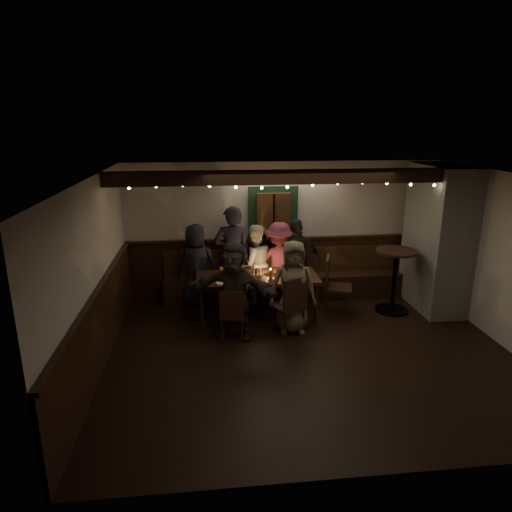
{
  "coord_description": "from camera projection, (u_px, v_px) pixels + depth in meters",
  "views": [
    {
      "loc": [
        -1.47,
        -6.0,
        3.33
      ],
      "look_at": [
        -0.62,
        1.6,
        1.05
      ],
      "focal_mm": 32.0,
      "sensor_mm": 36.0,
      "label": 1
    }
  ],
  "objects": [
    {
      "name": "person_d",
      "position": [
        279.0,
        262.0,
        8.58
      ],
      "size": [
        1.07,
        0.72,
        1.53
      ],
      "primitive_type": "imported",
      "rotation": [
        0.0,
        0.0,
        2.98
      ],
      "color": "brown",
      "rests_on": "ground"
    },
    {
      "name": "room",
      "position": [
        353.0,
        255.0,
        7.98
      ],
      "size": [
        6.02,
        5.01,
        2.62
      ],
      "color": "black",
      "rests_on": "ground"
    },
    {
      "name": "person_b",
      "position": [
        233.0,
        256.0,
        8.38
      ],
      "size": [
        0.69,
        0.46,
        1.87
      ],
      "primitive_type": "imported",
      "rotation": [
        0.0,
        0.0,
        3.13
      ],
      "color": "#231F2D",
      "rests_on": "ground"
    },
    {
      "name": "person_f",
      "position": [
        234.0,
        290.0,
        7.1
      ],
      "size": [
        1.52,
        1.0,
        1.57
      ],
      "primitive_type": "imported",
      "rotation": [
        0.0,
        0.0,
        -0.41
      ],
      "color": "#3C3028",
      "rests_on": "ground"
    },
    {
      "name": "chair_end",
      "position": [
        333.0,
        282.0,
        8.09
      ],
      "size": [
        0.58,
        0.58,
        1.03
      ],
      "color": "black",
      "rests_on": "ground"
    },
    {
      "name": "person_a",
      "position": [
        196.0,
        265.0,
        8.36
      ],
      "size": [
        0.78,
        0.54,
        1.55
      ],
      "primitive_type": "imported",
      "rotation": [
        0.0,
        0.0,
        3.09
      ],
      "color": "black",
      "rests_on": "ground"
    },
    {
      "name": "person_c",
      "position": [
        254.0,
        264.0,
        8.52
      ],
      "size": [
        0.85,
        0.74,
        1.5
      ],
      "primitive_type": "imported",
      "rotation": [
        0.0,
        0.0,
        3.4
      ],
      "color": "beige",
      "rests_on": "ground"
    },
    {
      "name": "chair_near_left",
      "position": [
        232.0,
        312.0,
        7.09
      ],
      "size": [
        0.42,
        0.42,
        0.84
      ],
      "color": "black",
      "rests_on": "ground"
    },
    {
      "name": "high_top",
      "position": [
        395.0,
        273.0,
        8.1
      ],
      "size": [
        0.72,
        0.72,
        1.15
      ],
      "color": "black",
      "rests_on": "ground"
    },
    {
      "name": "person_e",
      "position": [
        297.0,
        260.0,
        8.6
      ],
      "size": [
        0.95,
        0.43,
        1.59
      ],
      "primitive_type": "imported",
      "rotation": [
        0.0,
        0.0,
        3.09
      ],
      "color": "black",
      "rests_on": "ground"
    },
    {
      "name": "person_g",
      "position": [
        293.0,
        287.0,
        7.31
      ],
      "size": [
        0.77,
        0.52,
        1.53
      ],
      "primitive_type": "imported",
      "rotation": [
        0.0,
        0.0,
        -0.04
      ],
      "color": "#746448",
      "rests_on": "ground"
    },
    {
      "name": "dining_table",
      "position": [
        257.0,
        280.0,
        7.89
      ],
      "size": [
        2.09,
        0.9,
        0.91
      ],
      "color": "black",
      "rests_on": "ground"
    },
    {
      "name": "chair_near_right",
      "position": [
        291.0,
        302.0,
        7.24
      ],
      "size": [
        0.59,
        0.59,
        0.99
      ],
      "color": "black",
      "rests_on": "ground"
    }
  ]
}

